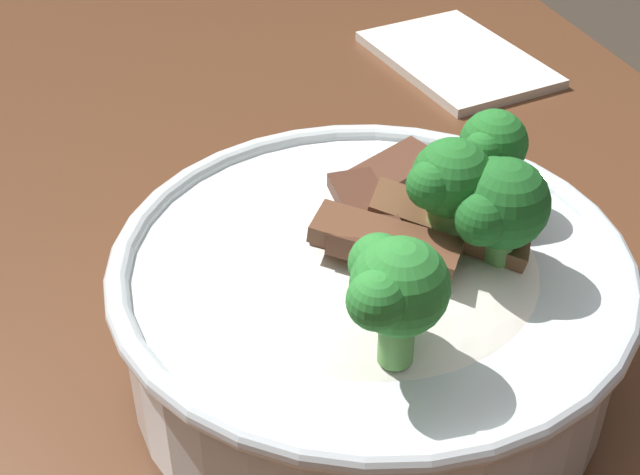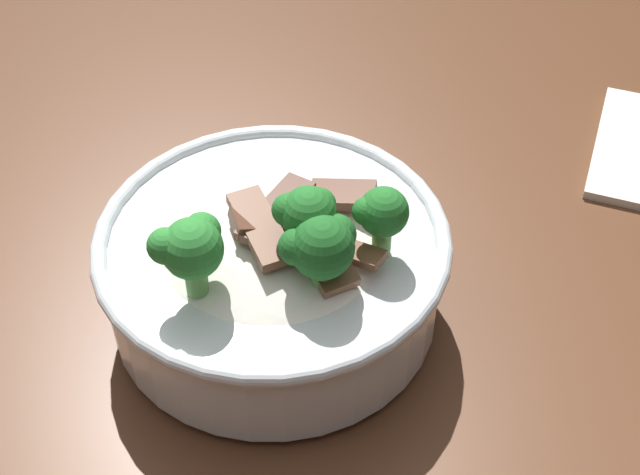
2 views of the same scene
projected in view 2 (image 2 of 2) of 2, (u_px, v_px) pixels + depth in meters
dining_table at (160, 416)px, 0.76m from camera, size 1.32×0.87×0.75m
rice_bowl at (274, 264)px, 0.63m from camera, size 0.25×0.25×0.14m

